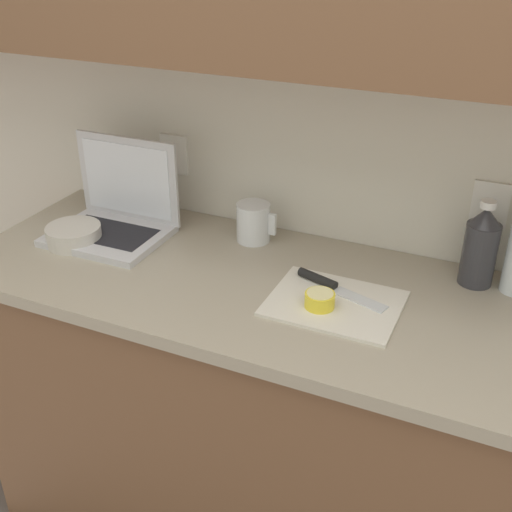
# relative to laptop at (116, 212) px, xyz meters

# --- Properties ---
(wall_back) EXTENTS (5.20, 0.38, 2.60)m
(wall_back) POSITION_rel_laptop_xyz_m (0.81, 0.15, 0.58)
(wall_back) COLOR silver
(wall_back) RESTS_ON ground_plane
(counter_unit) EXTENTS (2.23, 0.62, 0.91)m
(counter_unit) POSITION_rel_laptop_xyz_m (0.83, -0.09, -0.51)
(counter_unit) COLOR brown
(counter_unit) RESTS_ON ground_plane
(laptop) EXTENTS (0.33, 0.25, 0.27)m
(laptop) POSITION_rel_laptop_xyz_m (0.00, 0.00, 0.00)
(laptop) COLOR silver
(laptop) RESTS_ON counter_unit
(cutting_board) EXTENTS (0.31, 0.24, 0.01)m
(cutting_board) POSITION_rel_laptop_xyz_m (0.70, -0.11, -0.06)
(cutting_board) COLOR silver
(cutting_board) RESTS_ON counter_unit
(knife) EXTENTS (0.25, 0.10, 0.02)m
(knife) POSITION_rel_laptop_xyz_m (0.66, -0.05, -0.05)
(knife) COLOR silver
(knife) RESTS_ON cutting_board
(lemon_half_cut) EXTENTS (0.07, 0.07, 0.04)m
(lemon_half_cut) POSITION_rel_laptop_xyz_m (0.67, -0.15, -0.04)
(lemon_half_cut) COLOR yellow
(lemon_half_cut) RESTS_ON cutting_board
(bottle_oil_tall) EXTENTS (0.08, 0.08, 0.22)m
(bottle_oil_tall) POSITION_rel_laptop_xyz_m (0.99, 0.13, 0.04)
(bottle_oil_tall) COLOR #333338
(bottle_oil_tall) RESTS_ON counter_unit
(measuring_cup) EXTENTS (0.12, 0.10, 0.11)m
(measuring_cup) POSITION_rel_laptop_xyz_m (0.38, 0.12, -0.01)
(measuring_cup) COLOR silver
(measuring_cup) RESTS_ON counter_unit
(bowl_white) EXTENTS (0.15, 0.15, 0.05)m
(bowl_white) POSITION_rel_laptop_xyz_m (-0.07, -0.11, -0.04)
(bowl_white) COLOR beige
(bowl_white) RESTS_ON counter_unit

